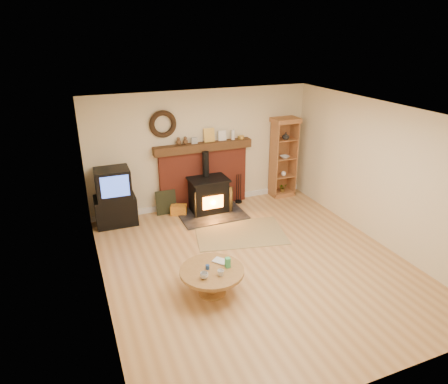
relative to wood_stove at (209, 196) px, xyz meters
name	(u,v)px	position (x,y,z in m)	size (l,w,h in m)	color
ground	(255,263)	(0.02, -2.28, -0.38)	(5.50, 5.50, 0.00)	#AD7B48
room_shell	(255,168)	(0.00, -2.18, 1.34)	(5.02, 5.52, 2.61)	beige
chimney_breast	(204,172)	(0.02, 0.39, 0.42)	(2.20, 0.22, 1.78)	maroon
wood_stove	(209,196)	(0.00, 0.00, 0.00)	(1.40, 1.00, 1.34)	black
area_rug	(240,233)	(0.22, -1.17, -0.37)	(1.73, 1.19, 0.01)	brown
tv_unit	(115,198)	(-1.97, 0.19, 0.19)	(0.83, 0.60, 1.20)	black
curio_cabinet	(283,157)	(1.97, 0.28, 0.57)	(0.61, 0.44, 1.89)	brown
firelog_box	(179,210)	(-0.66, 0.12, -0.27)	(0.34, 0.21, 0.21)	yellow
leaning_painting	(166,202)	(-0.89, 0.27, -0.12)	(0.44, 0.03, 0.53)	black
fire_tools	(239,197)	(0.81, 0.22, -0.25)	(0.16, 0.16, 0.70)	black
coffee_table	(212,274)	(-0.96, -2.77, -0.04)	(0.98, 0.98, 0.58)	brown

